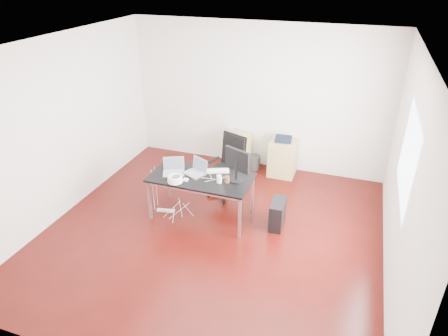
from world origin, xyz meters
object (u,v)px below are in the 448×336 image
(office_chair, at_px, (228,163))
(filing_cabinet_right, at_px, (283,158))
(pc_tower, at_px, (277,214))
(filing_cabinet_left, at_px, (238,151))
(desk, at_px, (201,180))

(office_chair, height_order, filing_cabinet_right, office_chair)
(office_chair, bearing_deg, pc_tower, -12.14)
(filing_cabinet_left, relative_size, pc_tower, 1.56)
(desk, bearing_deg, office_chair, 77.50)
(filing_cabinet_left, bearing_deg, filing_cabinet_right, 0.00)
(filing_cabinet_left, xyz_separation_m, filing_cabinet_right, (0.92, 0.00, 0.00))
(filing_cabinet_left, xyz_separation_m, pc_tower, (1.20, -1.73, -0.13))
(filing_cabinet_right, bearing_deg, pc_tower, -80.67)
(filing_cabinet_left, bearing_deg, pc_tower, -55.19)
(desk, xyz_separation_m, filing_cabinet_left, (0.02, 1.86, -0.33))
(office_chair, bearing_deg, filing_cabinet_left, 119.32)
(desk, relative_size, filing_cabinet_right, 2.29)
(office_chair, xyz_separation_m, pc_tower, (1.04, -0.67, -0.39))
(office_chair, distance_m, filing_cabinet_right, 1.32)
(filing_cabinet_right, distance_m, pc_tower, 1.75)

